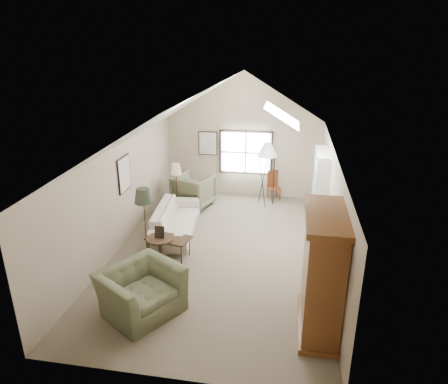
% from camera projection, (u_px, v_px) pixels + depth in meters
% --- Properties ---
extents(room_shell, '(5.01, 8.01, 4.00)m').
position_uv_depth(room_shell, '(221.00, 120.00, 8.60)').
color(room_shell, '#6D634E').
rests_on(room_shell, ground).
extents(window, '(1.72, 0.08, 1.42)m').
position_uv_depth(window, '(246.00, 153.00, 12.86)').
color(window, black).
rests_on(window, room_shell).
extents(skylight, '(0.80, 1.20, 0.52)m').
position_uv_depth(skylight, '(283.00, 114.00, 9.22)').
color(skylight, white).
rests_on(skylight, room_shell).
extents(wall_art, '(1.97, 3.71, 0.88)m').
position_uv_depth(wall_art, '(167.00, 158.00, 11.21)').
color(wall_art, black).
rests_on(wall_art, room_shell).
extents(armoire, '(0.60, 1.50, 2.20)m').
position_uv_depth(armoire, '(322.00, 273.00, 6.78)').
color(armoire, brown).
rests_on(armoire, ground).
extents(tv_alcove, '(0.32, 1.30, 2.10)m').
position_uv_depth(tv_alcove, '(320.00, 190.00, 10.43)').
color(tv_alcove, white).
rests_on(tv_alcove, ground).
extents(media_console, '(0.34, 1.18, 0.60)m').
position_uv_depth(media_console, '(316.00, 220.00, 10.73)').
color(media_console, '#382316').
rests_on(media_console, ground).
extents(tv_panel, '(0.05, 0.90, 0.55)m').
position_uv_depth(tv_panel, '(318.00, 199.00, 10.51)').
color(tv_panel, black).
rests_on(tv_panel, media_console).
extents(sofa, '(1.24, 2.60, 0.73)m').
position_uv_depth(sofa, '(176.00, 219.00, 10.62)').
color(sofa, beige).
rests_on(sofa, ground).
extents(armchair_near, '(1.74, 1.79, 0.89)m').
position_uv_depth(armchair_near, '(141.00, 291.00, 7.41)').
color(armchair_near, '#5E6546').
rests_on(armchair_near, ground).
extents(armchair_far, '(1.34, 1.36, 1.00)m').
position_uv_depth(armchair_far, '(194.00, 190.00, 12.31)').
color(armchair_far, '#6F704E').
rests_on(armchair_far, ground).
extents(coffee_table, '(1.09, 0.75, 0.51)m').
position_uv_depth(coffee_table, '(169.00, 247.00, 9.41)').
color(coffee_table, '#3B2B18').
rests_on(coffee_table, ground).
extents(bowl, '(0.28, 0.28, 0.06)m').
position_uv_depth(bowl, '(169.00, 236.00, 9.31)').
color(bowl, '#362316').
rests_on(bowl, coffee_table).
extents(side_table, '(0.69, 0.69, 0.63)m').
position_uv_depth(side_table, '(161.00, 250.00, 9.14)').
color(side_table, '#3E2619').
rests_on(side_table, ground).
extents(side_chair, '(0.48, 0.48, 0.93)m').
position_uv_depth(side_chair, '(274.00, 186.00, 12.81)').
color(side_chair, brown).
rests_on(side_chair, ground).
extents(tripod_lamp, '(0.65, 0.65, 2.03)m').
position_uv_depth(tripod_lamp, '(267.00, 174.00, 12.13)').
color(tripod_lamp, silver).
rests_on(tripod_lamp, ground).
extents(dark_lamp, '(0.46, 0.46, 1.75)m').
position_uv_depth(dark_lamp, '(145.00, 223.00, 9.20)').
color(dark_lamp, '#252C1F').
rests_on(dark_lamp, ground).
extents(tan_lamp, '(0.35, 0.35, 1.57)m').
position_uv_depth(tan_lamp, '(177.00, 188.00, 11.63)').
color(tan_lamp, tan).
rests_on(tan_lamp, ground).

